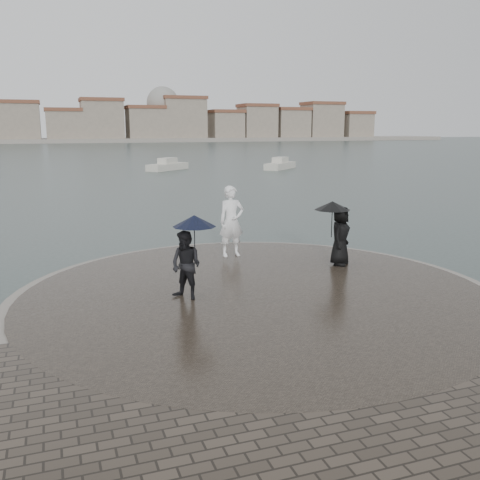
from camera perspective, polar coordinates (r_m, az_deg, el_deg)
name	(u,v)px	position (r m, az deg, el deg)	size (l,w,h in m)	color
ground	(321,360)	(10.88, 8.68, -12.50)	(400.00, 400.00, 0.00)	#2B3835
kerb_ring	(257,299)	(13.78, 1.82, -6.31)	(12.50, 12.50, 0.32)	gray
quay_tip	(257,298)	(13.78, 1.82, -6.23)	(11.90, 11.90, 0.36)	#2D261E
statue	(232,221)	(17.23, -0.91, 2.01)	(0.83, 0.55, 2.29)	white
visitor_left	(188,253)	(12.99, -5.54, -1.44)	(1.29, 1.15, 2.04)	black
visitor_right	(338,228)	(16.38, 10.44, 1.25)	(1.31, 1.16, 1.95)	black
far_skyline	(41,123)	(169.41, -20.46, 11.58)	(260.00, 20.00, 37.00)	gray
boats	(156,172)	(51.38, -8.93, 7.22)	(34.63, 21.34, 1.50)	beige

